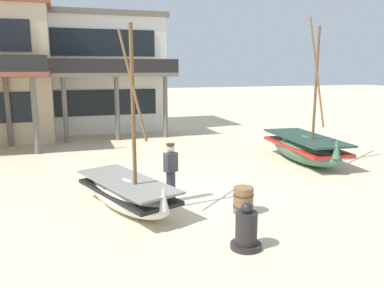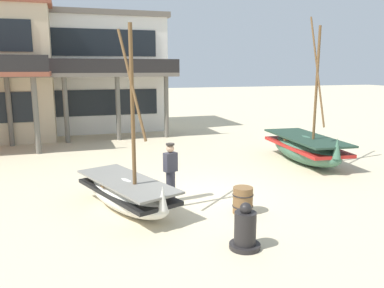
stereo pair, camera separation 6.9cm
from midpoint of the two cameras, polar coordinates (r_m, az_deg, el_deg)
The scene contains 7 objects.
ground_plane at distance 11.56m, azimuth 1.39°, elevation -7.75°, with size 120.00×120.00×0.00m, color beige.
fishing_boat_near_left at distance 16.17m, azimuth 16.21°, elevation -0.52°, with size 2.02×4.55×5.65m.
fishing_boat_centre_large at distance 10.54m, azimuth -9.71°, elevation -7.08°, with size 2.43×3.78×4.81m.
fisherman_by_hull at distance 10.94m, azimuth -3.33°, elevation -4.30°, with size 0.41×0.33×1.68m.
capstan_winch at distance 8.38m, azimuth 7.77°, elevation -12.48°, with size 0.66×0.66×1.01m.
wooden_barrel at distance 10.29m, azimuth 7.38°, elevation -8.21°, with size 0.56×0.56×0.70m.
harbor_building_main at distance 24.97m, azimuth -15.61°, elevation 10.11°, with size 9.42×7.87×6.88m.
Camera 1 is at (-3.70, -10.28, 3.76)m, focal length 36.14 mm.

